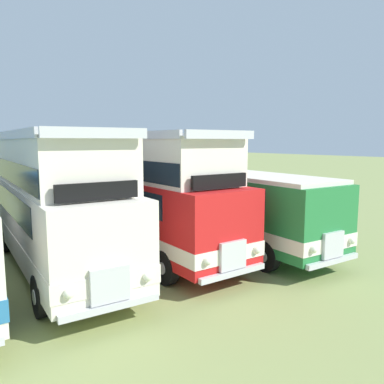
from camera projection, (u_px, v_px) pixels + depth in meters
name	position (u px, v px, depth m)	size (l,w,h in m)	color
ground_plane	(2.00, 283.00, 11.33)	(200.00, 200.00, 0.00)	#8C9956
bus_fourth_in_row	(53.00, 199.00, 12.34)	(3.08, 10.15, 4.52)	silver
bus_fifth_in_row	(144.00, 190.00, 14.39)	(2.71, 10.17, 4.52)	red
bus_sixth_in_row	(222.00, 200.00, 15.95)	(3.15, 11.14, 2.99)	#237538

